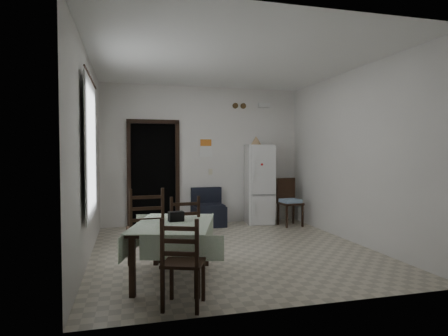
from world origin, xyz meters
TOP-DOWN VIEW (x-y plane):
  - ground at (0.00, 0.00)m, footprint 4.50×4.50m
  - ceiling at (0.00, 0.00)m, footprint 4.20×4.50m
  - wall_back at (0.00, 2.25)m, footprint 4.20×0.02m
  - wall_front at (0.00, -2.25)m, footprint 4.20×0.02m
  - wall_left at (-2.10, 0.00)m, footprint 0.02×4.50m
  - wall_right at (2.10, 0.00)m, footprint 0.02×4.50m
  - doorway at (-1.05, 2.45)m, footprint 1.06×0.52m
  - window_recess at (-2.15, -0.20)m, footprint 0.10×1.20m
  - curtain at (-2.04, -0.20)m, footprint 0.02×1.45m
  - curtain_rod at (-2.03, -0.20)m, footprint 0.02×1.60m
  - calendar at (0.05, 2.24)m, footprint 0.28×0.02m
  - calendar_image at (0.05, 2.23)m, footprint 0.24×0.01m
  - light_switch at (0.15, 2.24)m, footprint 0.08×0.02m
  - vent_left at (0.70, 2.23)m, footprint 0.12×0.03m
  - vent_right at (0.88, 2.23)m, footprint 0.12×0.03m
  - emergency_light at (1.35, 2.21)m, footprint 0.25×0.07m
  - fridge at (1.14, 1.93)m, footprint 0.60×0.60m
  - tan_cone at (1.07, 1.92)m, footprint 0.23×0.23m
  - navy_seat at (0.04, 1.93)m, footprint 0.66×0.64m
  - corner_chair at (1.67, 1.52)m, footprint 0.46×0.46m
  - dining_table at (-1.04, -1.16)m, footprint 1.20×1.50m
  - black_bag at (-1.00, -1.07)m, footprint 0.19×0.13m
  - dining_chair_far_left at (-1.35, -0.65)m, footprint 0.49×0.49m
  - dining_chair_far_right at (-0.87, -0.68)m, footprint 0.43×0.43m
  - dining_chair_near_head at (-1.04, -1.97)m, footprint 0.50×0.50m

SIDE VIEW (x-z plane):
  - ground at x=0.00m, z-range 0.00..0.00m
  - dining_table at x=-1.04m, z-range 0.00..0.68m
  - navy_seat at x=0.04m, z-range 0.00..0.77m
  - dining_chair_near_head at x=-1.04m, z-range 0.00..0.89m
  - dining_chair_far_right at x=-0.87m, z-range 0.00..0.95m
  - corner_chair at x=1.67m, z-range 0.00..0.98m
  - dining_chair_far_left at x=-1.35m, z-range 0.00..1.06m
  - black_bag at x=-1.00m, z-range 0.68..0.80m
  - fridge at x=1.14m, z-range 0.00..1.67m
  - doorway at x=-1.05m, z-range -0.05..2.17m
  - light_switch at x=0.15m, z-range 1.04..1.16m
  - wall_back at x=0.00m, z-range 0.00..2.90m
  - wall_front at x=0.00m, z-range 0.00..2.90m
  - wall_left at x=-2.10m, z-range 0.00..2.90m
  - wall_right at x=2.10m, z-range 0.00..2.90m
  - window_recess at x=-2.15m, z-range 0.75..2.35m
  - curtain at x=-2.04m, z-range 0.62..2.48m
  - calendar at x=0.05m, z-range 1.42..1.82m
  - calendar_image at x=0.05m, z-range 1.65..1.79m
  - tan_cone at x=1.07m, z-range 1.67..1.86m
  - curtain_rod at x=-2.03m, z-range 2.49..2.51m
  - vent_left at x=0.70m, z-range 2.46..2.58m
  - vent_right at x=0.88m, z-range 2.46..2.58m
  - emergency_light at x=1.35m, z-range 2.50..2.59m
  - ceiling at x=0.00m, z-range 2.89..2.91m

